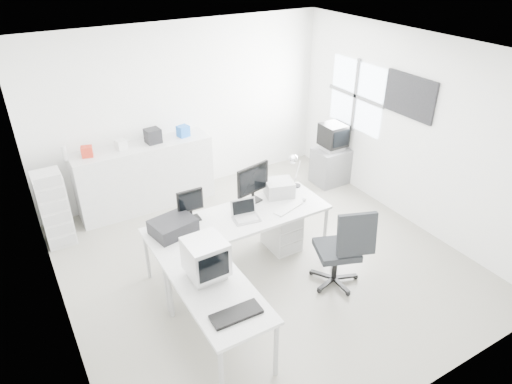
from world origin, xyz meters
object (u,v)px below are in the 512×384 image
side_desk (219,318)px  crt_tv (333,137)px  lcd_monitor_large (253,184)px  laser_printer (279,188)px  drawer_pedestal (282,229)px  tv_cabinet (331,166)px  filing_cabinet (54,209)px  crt_monitor (206,259)px  lcd_monitor_small (190,206)px  main_desk (240,241)px  sideboard (145,176)px  inkjet_printer (173,226)px  laptop (246,213)px  office_chair (337,246)px

side_desk → crt_tv: crt_tv is taller
lcd_monitor_large → laser_printer: 0.43m
drawer_pedestal → tv_cabinet: size_ratio=0.93×
filing_cabinet → crt_monitor: bearing=-66.7°
drawer_pedestal → lcd_monitor_small: 1.43m
main_desk → filing_cabinet: size_ratio=2.21×
crt_tv → sideboard: bearing=164.1°
inkjet_printer → lcd_monitor_small: size_ratio=1.19×
main_desk → sideboard: size_ratio=1.12×
lcd_monitor_large → filing_cabinet: lcd_monitor_large is taller
inkjet_printer → laser_printer: (1.60, 0.12, 0.02)m
main_desk → laser_printer: 0.92m
sideboard → lcd_monitor_large: bearing=-64.0°
lcd_monitor_large → inkjet_printer: bearing=174.7°
drawer_pedestal → tv_cabinet: (1.81, 1.18, 0.02)m
inkjet_printer → crt_monitor: bearing=-100.9°
inkjet_printer → lcd_monitor_small: bearing=15.6°
tv_cabinet → filing_cabinet: size_ratio=0.59×
lcd_monitor_small → laser_printer: lcd_monitor_small is taller
laser_printer → filing_cabinet: bearing=166.7°
laptop → tv_cabinet: 2.85m
lcd_monitor_large → tv_cabinet: bearing=12.0°
drawer_pedestal → crt_tv: size_ratio=1.20×
lcd_monitor_large → filing_cabinet: bearing=134.1°
side_desk → laptop: size_ratio=4.62×
inkjet_printer → lcd_monitor_small: (0.30, 0.15, 0.12)m
main_desk → side_desk: 1.39m
lcd_monitor_large → sideboard: 2.12m
laser_printer → tv_cabinet: bearing=46.5°
laptop → sideboard: sideboard is taller
side_desk → crt_tv: 4.12m
laptop → office_chair: (0.81, -0.83, -0.29)m
drawer_pedestal → laptop: size_ratio=1.98×
lcd_monitor_large → laptop: lcd_monitor_large is taller
laptop → office_chair: 1.20m
crt_monitor → office_chair: (1.71, -0.08, -0.43)m
lcd_monitor_large → filing_cabinet: 2.84m
lcd_monitor_small → sideboard: lcd_monitor_small is taller
lcd_monitor_small → crt_monitor: 1.14m
laser_printer → tv_cabinet: laser_printer is taller
drawer_pedestal → sideboard: bearing=121.4°
lcd_monitor_large → laptop: (-0.30, -0.35, -0.17)m
tv_cabinet → sideboard: size_ratio=0.30×
office_chair → sideboard: size_ratio=0.52×
main_desk → drawer_pedestal: size_ratio=4.00×
lcd_monitor_small → tv_cabinet: 3.28m
lcd_monitor_large → laptop: size_ratio=1.79×
lcd_monitor_large → sideboard: size_ratio=0.25×
office_chair → drawer_pedestal: bearing=119.9°
lcd_monitor_small → crt_tv: lcd_monitor_small is taller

